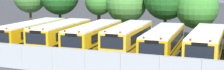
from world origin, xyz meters
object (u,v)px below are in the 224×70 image
(school_bus_4, at_px, (164,41))
(tree_3, at_px, (125,2))
(school_bus_5, at_px, (206,44))
(tree_2, at_px, (99,1))
(school_bus_1, at_px, (61,34))
(school_bus_0, at_px, (32,33))
(school_bus_2, at_px, (94,36))
(school_bus_3, at_px, (128,38))
(tree_5, at_px, (198,8))

(school_bus_4, height_order, tree_3, tree_3)
(school_bus_5, distance_m, tree_2, 16.57)
(school_bus_1, bearing_deg, school_bus_0, -1.50)
(school_bus_2, distance_m, tree_3, 9.71)
(school_bus_3, bearing_deg, school_bus_1, 2.82)
(school_bus_1, bearing_deg, school_bus_5, 179.49)
(school_bus_1, relative_size, school_bus_2, 0.93)
(school_bus_5, relative_size, tree_5, 1.74)
(school_bus_3, relative_size, tree_5, 1.53)
(school_bus_0, height_order, tree_2, tree_2)
(school_bus_3, bearing_deg, tree_5, -125.10)
(school_bus_2, relative_size, tree_5, 1.64)
(school_bus_1, bearing_deg, tree_3, -111.83)
(school_bus_5, distance_m, tree_3, 14.34)
(school_bus_4, relative_size, tree_5, 1.70)
(school_bus_0, xyz_separation_m, school_bus_2, (7.06, 0.13, 0.03))
(school_bus_1, xyz_separation_m, tree_5, (12.45, 8.23, 2.42))
(school_bus_4, xyz_separation_m, tree_5, (2.08, 8.23, 2.47))
(school_bus_4, bearing_deg, tree_5, -105.08)
(tree_3, bearing_deg, school_bus_5, -42.68)
(school_bus_3, distance_m, tree_2, 11.17)
(tree_5, bearing_deg, tree_3, 171.74)
(school_bus_2, height_order, tree_3, tree_3)
(school_bus_1, height_order, school_bus_4, school_bus_1)
(school_bus_0, height_order, school_bus_1, school_bus_1)
(school_bus_2, bearing_deg, tree_5, -138.56)
(tree_2, bearing_deg, school_bus_1, -93.07)
(school_bus_1, xyz_separation_m, tree_2, (0.48, 9.02, 2.84))
(tree_3, bearing_deg, school_bus_4, -55.03)
(school_bus_1, relative_size, tree_3, 1.41)
(school_bus_0, relative_size, school_bus_4, 0.96)
(school_bus_5, bearing_deg, tree_3, -41.06)
(school_bus_0, relative_size, school_bus_5, 0.94)
(school_bus_1, distance_m, tree_5, 15.12)
(school_bus_0, xyz_separation_m, school_bus_4, (13.91, -0.07, -0.01))
(school_bus_1, height_order, school_bus_2, school_bus_1)
(school_bus_3, distance_m, tree_3, 10.08)
(school_bus_1, distance_m, school_bus_5, 14.07)
(school_bus_0, distance_m, school_bus_3, 10.50)
(school_bus_1, xyz_separation_m, school_bus_5, (14.07, -0.03, -0.02))
(school_bus_0, relative_size, school_bus_1, 1.07)
(school_bus_0, bearing_deg, school_bus_1, 179.53)
(tree_3, bearing_deg, school_bus_3, -70.53)
(tree_2, bearing_deg, school_bus_3, -53.18)
(tree_2, xyz_separation_m, tree_3, (3.25, 0.48, -0.04))
(school_bus_2, height_order, tree_2, tree_2)
(tree_3, height_order, tree_5, tree_3)
(school_bus_5, bearing_deg, tree_2, -32.05)
(school_bus_4, relative_size, school_bus_5, 0.98)
(school_bus_2, distance_m, tree_5, 12.25)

